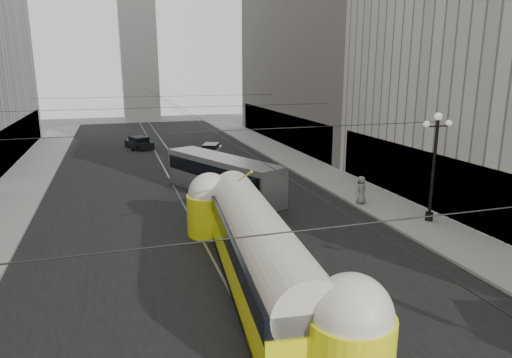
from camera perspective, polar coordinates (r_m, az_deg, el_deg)
road at (r=37.37m, az=-9.38°, el=-0.30°), size 20.00×85.00×0.02m
sidewalk_left at (r=41.08m, az=-26.91°, el=-0.25°), size 4.00×72.00×0.15m
sidewalk_right at (r=43.80m, az=5.67°, el=1.99°), size 4.00×72.00×0.15m
rail_left at (r=37.28m, az=-10.52°, el=-0.38°), size 0.12×85.00×0.04m
rail_right at (r=37.47m, az=-8.25°, el=-0.22°), size 0.12×85.00×0.04m
building_right_far at (r=57.59m, az=8.98°, el=20.95°), size 12.60×32.60×32.60m
distant_tower at (r=83.81m, az=-14.64°, el=17.47°), size 6.00×6.00×31.36m
lamppost_right_mid at (r=28.12m, az=21.39°, el=2.10°), size 1.86×0.44×6.37m
catenary at (r=35.43m, az=-9.33°, el=8.60°), size 25.00×72.00×0.23m
streetcar at (r=19.06m, az=0.23°, el=-8.62°), size 3.80×15.99×3.51m
city_bus at (r=32.64m, az=-4.21°, el=0.55°), size 6.54×11.38×2.79m
sedan_white_far at (r=47.73m, az=-5.67°, el=3.58°), size 3.08×4.35×1.27m
sedan_dark_far at (r=53.56m, az=-14.40°, el=4.37°), size 3.13×4.63×1.35m
pedestrian_sidewalk_right at (r=30.98m, az=13.00°, el=-1.34°), size 1.04×0.82×1.86m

